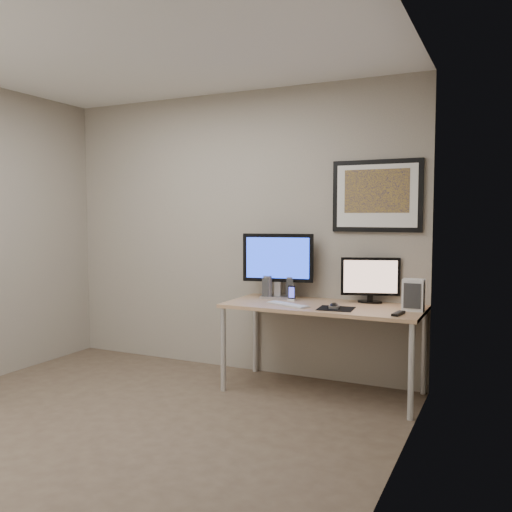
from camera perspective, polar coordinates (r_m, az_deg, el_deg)
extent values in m
plane|color=#4C3C2F|center=(3.98, -14.23, -17.35)|extent=(3.60, 3.60, 0.00)
plane|color=white|center=(3.87, -14.98, 21.30)|extent=(3.60, 3.60, 0.00)
plane|color=gray|center=(5.12, -2.32, 2.52)|extent=(3.60, 0.00, 3.60)
plane|color=gray|center=(2.90, 13.86, 1.06)|extent=(0.00, 3.40, 3.40)
cube|color=#A67B50|center=(4.47, 7.07, -5.31)|extent=(1.60, 0.70, 0.03)
cylinder|color=silver|center=(4.56, -3.47, -9.77)|extent=(0.04, 0.04, 0.70)
cylinder|color=silver|center=(5.10, -0.08, -8.26)|extent=(0.04, 0.04, 0.70)
cylinder|color=silver|center=(4.08, 16.01, -11.63)|extent=(0.04, 0.04, 0.70)
cylinder|color=silver|center=(4.67, 17.26, -9.62)|extent=(0.04, 0.04, 0.70)
cube|color=black|center=(4.64, 12.60, 6.19)|extent=(0.75, 0.03, 0.60)
cube|color=silver|center=(4.62, 12.56, 6.19)|extent=(0.67, 0.00, 0.52)
cube|color=gold|center=(4.62, 12.56, 6.69)|extent=(0.54, 0.00, 0.36)
cube|color=#A7A7AB|center=(4.80, 2.31, -4.31)|extent=(0.33, 0.26, 0.02)
cube|color=#A7A7AB|center=(4.79, 2.31, -3.45)|extent=(0.06, 0.06, 0.12)
cube|color=black|center=(4.76, 2.32, -0.18)|extent=(0.62, 0.17, 0.42)
cube|color=#132CB3|center=(4.74, 2.22, -0.20)|extent=(0.55, 0.12, 0.36)
cube|color=black|center=(4.63, 11.90, -4.74)|extent=(0.23, 0.17, 0.02)
cube|color=black|center=(4.63, 11.90, -4.36)|extent=(0.06, 0.05, 0.05)
cube|color=black|center=(4.60, 11.94, -2.12)|extent=(0.47, 0.18, 0.32)
cube|color=tan|center=(4.59, 11.89, -2.14)|extent=(0.42, 0.15, 0.27)
cylinder|color=#A7A7AB|center=(4.76, 1.23, -3.29)|extent=(0.08, 0.08, 0.20)
cylinder|color=#A7A7AB|center=(4.77, 3.60, -3.34)|extent=(0.10, 0.10, 0.19)
cube|color=black|center=(4.64, 3.78, -3.92)|extent=(0.07, 0.07, 0.13)
cube|color=silver|center=(4.42, 3.36, -5.11)|extent=(0.41, 0.26, 0.01)
cube|color=black|center=(4.29, 8.41, -5.49)|extent=(0.29, 0.27, 0.00)
ellipsoid|color=black|center=(4.30, 8.22, -5.17)|extent=(0.09, 0.13, 0.04)
cube|color=black|center=(4.13, 14.76, -5.84)|extent=(0.07, 0.18, 0.02)
cube|color=silver|center=(4.32, 16.23, -3.95)|extent=(0.16, 0.12, 0.24)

